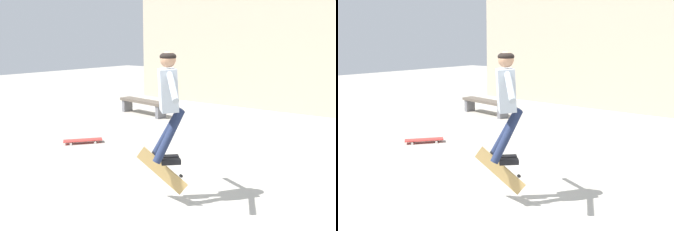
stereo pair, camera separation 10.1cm
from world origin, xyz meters
TOP-DOWN VIEW (x-y plane):
  - ground_plane at (0.00, 0.00)m, footprint 40.00×40.00m
  - building_backdrop at (0.04, 7.48)m, footprint 14.55×0.52m
  - park_bench at (-4.36, 4.31)m, footprint 1.82×0.62m
  - skater at (0.12, -0.28)m, footprint 1.03×1.02m
  - skateboard_flipping at (0.05, -0.32)m, footprint 0.74×0.27m
  - skateboard_resting at (-3.29, 1.05)m, footprint 0.69×0.80m

SIDE VIEW (x-z plane):
  - ground_plane at x=0.00m, z-range 0.00..0.00m
  - skateboard_resting at x=-3.29m, z-range 0.03..0.11m
  - park_bench at x=-4.36m, z-range 0.11..0.56m
  - skateboard_flipping at x=0.05m, z-range 0.17..0.81m
  - skater at x=0.12m, z-range 0.77..2.27m
  - building_backdrop at x=0.04m, z-range -0.49..5.29m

